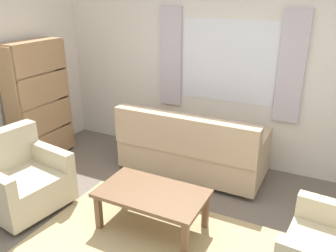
{
  "coord_description": "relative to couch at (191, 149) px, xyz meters",
  "views": [
    {
      "loc": [
        1.38,
        -2.31,
        2.34
      ],
      "look_at": [
        -0.14,
        0.7,
        1.02
      ],
      "focal_mm": 37.06,
      "sensor_mm": 36.0,
      "label": 1
    }
  ],
  "objects": [
    {
      "name": "wall_back",
      "position": [
        0.24,
        0.7,
        0.93
      ],
      "size": [
        5.32,
        0.12,
        2.6
      ],
      "primitive_type": "cube",
      "color": "silver",
      "rests_on": "ground_plane"
    },
    {
      "name": "area_rug",
      "position": [
        0.24,
        -1.56,
        -0.36
      ],
      "size": [
        2.37,
        1.69,
        0.01
      ],
      "primitive_type": "cube",
      "color": "tan",
      "rests_on": "ground_plane"
    },
    {
      "name": "bookshelf",
      "position": [
        -2.11,
        -0.47,
        0.42
      ],
      "size": [
        0.3,
        0.94,
        1.72
      ],
      "rotation": [
        0.0,
        0.0,
        -1.57
      ],
      "color": "#A87F56",
      "rests_on": "ground_plane"
    },
    {
      "name": "ground_plane",
      "position": [
        0.24,
        -1.56,
        -0.37
      ],
      "size": [
        6.24,
        6.24,
        0.0
      ],
      "primitive_type": "plane",
      "color": "#6B6056"
    },
    {
      "name": "window_with_curtains",
      "position": [
        0.24,
        0.62,
        1.08
      ],
      "size": [
        1.98,
        0.07,
        1.4
      ],
      "color": "white"
    },
    {
      "name": "couch",
      "position": [
        0.0,
        0.0,
        0.0
      ],
      "size": [
        1.9,
        0.82,
        0.92
      ],
      "rotation": [
        0.0,
        0.0,
        3.14
      ],
      "color": "tan",
      "rests_on": "ground_plane"
    },
    {
      "name": "coffee_table",
      "position": [
        0.1,
        -1.24,
        0.01
      ],
      "size": [
        1.1,
        0.64,
        0.44
      ],
      "color": "brown",
      "rests_on": "ground_plane"
    },
    {
      "name": "armchair_left",
      "position": [
        -1.43,
        -1.56,
        -0.01
      ],
      "size": [
        0.93,
        0.95,
        0.88
      ],
      "rotation": [
        0.0,
        0.0,
        1.43
      ],
      "color": "#BCB293",
      "rests_on": "ground_plane"
    }
  ]
}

